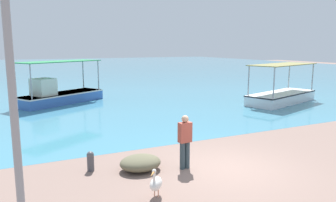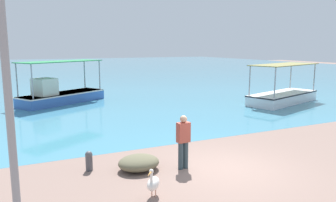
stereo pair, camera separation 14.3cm
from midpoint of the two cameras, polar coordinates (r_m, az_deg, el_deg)
The scene contains 9 objects.
ground at distance 10.55m, azimuth 10.50°, elevation -11.55°, with size 120.00×120.00×0.00m, color #7F655A.
harbor_water at distance 56.38m, azimuth -19.26°, elevation 5.22°, with size 110.00×90.00×0.00m, color teal.
fishing_boat_near_left at distance 22.79m, azimuth -18.17°, elevation 1.20°, with size 6.02×4.58×2.79m.
fishing_boat_center at distance 23.19m, azimuth 19.52°, elevation 0.96°, with size 6.23×3.71×2.58m.
pelican at distance 8.47m, azimuth -2.09°, elevation -14.07°, with size 0.61×0.68×0.80m.
lamp_post at distance 6.19m, azimuth -25.73°, elevation 4.16°, with size 0.28×0.28×5.86m.
mooring_bollard at distance 10.41m, azimuth -13.21°, elevation -10.00°, with size 0.22×0.22×0.62m.
fisherman_standing at distance 10.14m, azimuth 3.09°, elevation -6.85°, with size 0.42×0.25×1.69m.
net_pile at distance 10.25m, azimuth -4.71°, elevation -10.66°, with size 1.28×1.09×0.47m, color #635F46.
Camera 2 is at (-5.75, -7.98, 3.77)m, focal length 35.00 mm.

